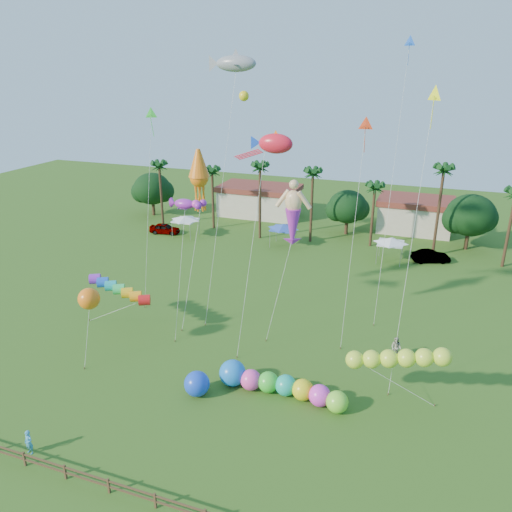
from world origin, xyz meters
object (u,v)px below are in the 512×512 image
(car_a, at_px, (165,229))
(caterpillar_inflatable, at_px, (277,385))
(blue_ball, at_px, (197,384))
(car_b, at_px, (431,256))
(spectator_a, at_px, (29,442))
(spectator_b, at_px, (396,348))

(car_a, height_order, caterpillar_inflatable, caterpillar_inflatable)
(blue_ball, bearing_deg, car_a, 123.22)
(car_a, distance_m, car_b, 36.36)
(spectator_a, xyz_separation_m, caterpillar_inflatable, (12.65, 10.92, 0.03))
(caterpillar_inflatable, relative_size, blue_ball, 5.27)
(spectator_b, relative_size, caterpillar_inflatable, 0.19)
(spectator_b, xyz_separation_m, caterpillar_inflatable, (-7.68, -8.08, -0.08))
(caterpillar_inflatable, bearing_deg, spectator_b, 48.70)
(spectator_b, xyz_separation_m, blue_ball, (-13.17, -10.10, 0.01))
(spectator_b, distance_m, caterpillar_inflatable, 11.14)
(spectator_b, bearing_deg, blue_ball, -119.98)
(spectator_b, bearing_deg, car_a, 169.60)
(car_b, distance_m, spectator_a, 48.08)
(spectator_a, distance_m, caterpillar_inflatable, 16.71)
(car_b, xyz_separation_m, blue_ball, (-15.14, -33.71, 0.19))
(car_a, height_order, blue_ball, blue_ball)
(spectator_a, relative_size, spectator_b, 0.89)
(spectator_a, bearing_deg, spectator_b, 49.89)
(spectator_b, bearing_deg, car_b, 107.79)
(spectator_a, relative_size, blue_ball, 0.87)
(car_b, bearing_deg, caterpillar_inflatable, 142.77)
(spectator_a, height_order, blue_ball, blue_ball)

